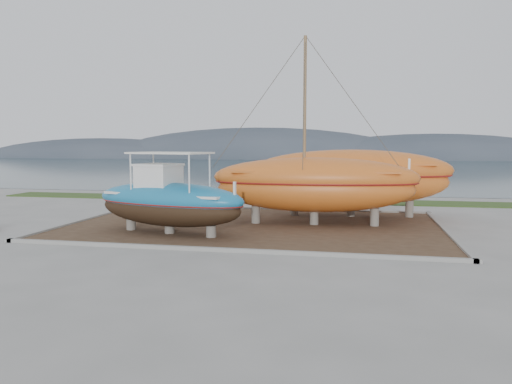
% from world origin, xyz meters
% --- Properties ---
extents(ground, '(140.00, 140.00, 0.00)m').
position_xyz_m(ground, '(0.00, 0.00, 0.00)').
color(ground, gray).
rests_on(ground, ground).
extents(dirt_patch, '(18.00, 12.00, 0.06)m').
position_xyz_m(dirt_patch, '(0.00, 4.00, 0.03)').
color(dirt_patch, '#422D1E').
rests_on(dirt_patch, ground).
extents(curb_frame, '(18.60, 12.60, 0.15)m').
position_xyz_m(curb_frame, '(0.00, 4.00, 0.07)').
color(curb_frame, gray).
rests_on(curb_frame, ground).
extents(grass_strip, '(44.00, 3.00, 0.08)m').
position_xyz_m(grass_strip, '(0.00, 15.50, 0.04)').
color(grass_strip, '#284219').
rests_on(grass_strip, ground).
extents(sea, '(260.00, 100.00, 0.04)m').
position_xyz_m(sea, '(0.00, 70.00, 0.00)').
color(sea, '#1B3036').
rests_on(sea, ground).
extents(mountain_ridge, '(200.00, 36.00, 20.00)m').
position_xyz_m(mountain_ridge, '(0.00, 125.00, 0.00)').
color(mountain_ridge, '#333D49').
rests_on(mountain_ridge, ground).
extents(blue_caique, '(7.95, 4.18, 3.66)m').
position_xyz_m(blue_caique, '(-3.25, 0.94, 1.89)').
color(blue_caique, '#1A73A4').
rests_on(blue_caique, dirt_patch).
extents(white_dinghy, '(4.04, 2.56, 1.14)m').
position_xyz_m(white_dinghy, '(-5.77, 4.65, 0.63)').
color(white_dinghy, white).
rests_on(white_dinghy, dirt_patch).
extents(orange_sailboat, '(10.42, 3.59, 9.28)m').
position_xyz_m(orange_sailboat, '(2.94, 4.76, 4.70)').
color(orange_sailboat, '#CA611F').
rests_on(orange_sailboat, dirt_patch).
extents(orange_bare_hull, '(11.28, 4.25, 3.62)m').
position_xyz_m(orange_bare_hull, '(4.71, 8.10, 1.87)').
color(orange_bare_hull, '#CA611F').
rests_on(orange_bare_hull, dirt_patch).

